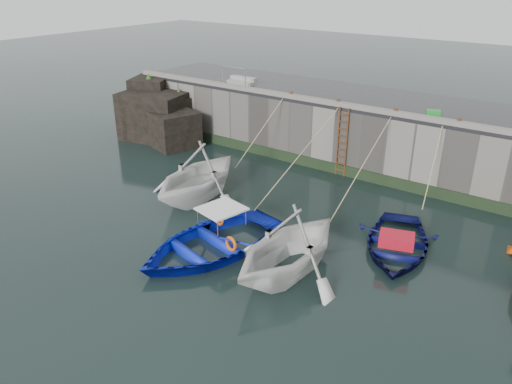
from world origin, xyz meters
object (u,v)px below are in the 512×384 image
Objects in this scene: bollard_c at (396,112)px; boat_near_white at (199,197)px; boat_near_navy at (396,249)px; bollard_a at (291,95)px; ladder at (342,142)px; bollard_b at (338,102)px; bollard_d at (459,122)px; fish_crate at (433,114)px; boat_near_blacktrim at (288,272)px; boat_near_blue at (211,250)px.

boat_near_white is at bearing -134.31° from bollard_c.
bollard_a is (-7.65, 5.22, 3.30)m from boat_near_navy.
boat_near_navy is at bearing -46.36° from ladder.
boat_near_white is at bearing -96.52° from bollard_a.
boat_near_white reaches higher than boat_near_navy.
bollard_a and bollard_b have the same top height.
bollard_b is (3.19, 6.03, 3.30)m from boat_near_white.
bollard_d reaches higher than boat_near_white.
ladder is 5.80× the size of fish_crate.
ladder is 6.93m from boat_near_navy.
bollard_b is at bearing 166.03° from fish_crate.
boat_near_blacktrim is 17.12× the size of bollard_a.
ladder is 8.78m from boat_near_blacktrim.
boat_near_blacktrim is 17.12× the size of bollard_c.
boat_near_blacktrim is at bearing -140.88° from boat_near_navy.
ladder is at bearing 99.74° from boat_near_blue.
bollard_b is (-0.50, 0.34, 1.71)m from ladder.
bollard_b is (-2.92, 8.63, 3.30)m from boat_near_blacktrim.
bollard_d reaches higher than boat_near_navy.
fish_crate is at bearing 7.67° from bollard_b.
fish_crate is at bearing 36.36° from boat_near_white.
boat_near_navy is 15.78× the size of bollard_c.
fish_crate is at bearing 155.40° from bollard_d.
bollard_d is at bearing 0.00° from bollard_c.
boat_near_white is 9.15× the size of fish_crate.
bollard_d is (7.80, 0.00, 0.00)m from bollard_a.
fish_crate is 1.97× the size of bollard_a.
boat_near_blue is at bearing -160.76° from boat_near_navy.
bollard_a is 1.00× the size of bollard_d.
bollard_c and bollard_d have the same top height.
bollard_a reaches higher than boat_near_navy.
ladder is 0.67× the size of boat_near_blacktrim.
boat_near_blacktrim is (2.42, -8.29, -1.59)m from ladder.
fish_crate reaches higher than boat_near_white.
bollard_c is at bearing 0.00° from bollard_a.
ladder is 11.43× the size of bollard_a.
bollard_a is at bearing 118.45° from boat_near_blue.
bollard_d is (2.38, 8.63, 3.30)m from boat_near_blacktrim.
boat_near_blue is 9.95m from bollard_a.
boat_near_white is 10.93m from bollard_d.
boat_near_white is 1.14× the size of boat_near_navy.
ladder is 3.47m from bollard_a.
boat_near_blacktrim is at bearing 20.64° from boat_near_blue.
bollard_a reaches higher than boat_near_blacktrim.
bollard_c reaches higher than boat_near_blue.
bollard_d is at bearing 70.71° from boat_near_navy.
fish_crate is 1.97× the size of bollard_b.
bollard_c reaches higher than boat_near_navy.
ladder is 4.08m from fish_crate.
bollard_b is at bearing 112.55° from boat_near_blacktrim.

